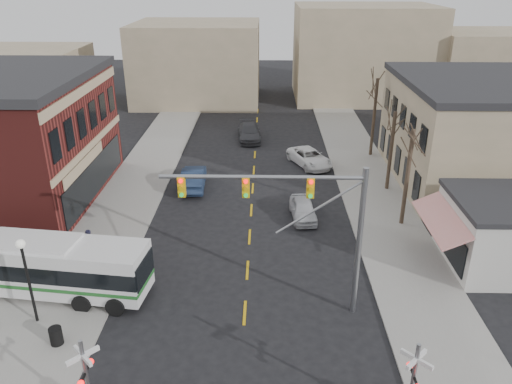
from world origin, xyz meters
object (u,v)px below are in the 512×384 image
at_px(car_d, 249,132).
at_px(traffic_signal_mast, 305,212).
at_px(rr_crossing_west, 99,383).
at_px(pedestrian_far, 90,243).
at_px(transit_bus, 36,265).
at_px(pedestrian_near, 106,269).
at_px(trash_bin, 56,336).
at_px(car_b, 194,178).
at_px(car_c, 310,158).
at_px(street_lamp, 25,265).
at_px(car_a, 303,209).

bearing_deg(car_d, traffic_signal_mast, -87.67).
distance_m(rr_crossing_west, pedestrian_far, 12.93).
xyz_separation_m(transit_bus, traffic_signal_mast, (14.18, -1.31, 3.95)).
bearing_deg(pedestrian_far, car_d, 19.27).
xyz_separation_m(car_d, pedestrian_far, (-8.94, -23.38, 0.23)).
height_order(transit_bus, pedestrian_near, transit_bus).
xyz_separation_m(transit_bus, rr_crossing_west, (6.03, -8.45, 0.19)).
xyz_separation_m(trash_bin, car_b, (3.96, 18.74, 0.28)).
bearing_deg(car_d, pedestrian_near, -110.33).
xyz_separation_m(transit_bus, pedestrian_near, (3.38, 0.92, -0.84)).
height_order(trash_bin, car_b, car_b).
distance_m(rr_crossing_west, car_c, 30.02).
height_order(street_lamp, pedestrian_near, street_lamp).
distance_m(traffic_signal_mast, rr_crossing_west, 11.47).
bearing_deg(car_c, street_lamp, -148.81).
distance_m(traffic_signal_mast, car_a, 11.73).
bearing_deg(trash_bin, rr_crossing_west, -50.38).
relative_size(street_lamp, pedestrian_far, 2.61).
bearing_deg(street_lamp, trash_bin, -44.83).
bearing_deg(traffic_signal_mast, car_a, 85.78).
bearing_deg(rr_crossing_west, pedestrian_near, 105.82).
bearing_deg(car_d, car_b, -113.11).
xyz_separation_m(street_lamp, trash_bin, (1.65, -1.64, -2.85)).
relative_size(rr_crossing_west, car_a, 1.36).
bearing_deg(pedestrian_near, street_lamp, 128.74).
distance_m(pedestrian_near, pedestrian_far, 3.25).
distance_m(traffic_signal_mast, pedestrian_far, 14.30).
xyz_separation_m(rr_crossing_west, car_c, (10.22, 28.20, -1.24)).
distance_m(transit_bus, car_a, 17.63).
bearing_deg(traffic_signal_mast, pedestrian_near, 168.33).
height_order(transit_bus, street_lamp, street_lamp).
xyz_separation_m(street_lamp, car_a, (14.10, 11.82, -2.71)).
height_order(transit_bus, trash_bin, transit_bus).
height_order(car_a, car_c, car_c).
distance_m(car_a, pedestrian_far, 14.46).
distance_m(street_lamp, car_a, 18.60).
xyz_separation_m(trash_bin, pedestrian_far, (-0.88, 7.87, 0.45)).
height_order(transit_bus, rr_crossing_west, rr_crossing_west).
height_order(rr_crossing_west, car_d, rr_crossing_west).
relative_size(traffic_signal_mast, car_c, 1.84).
bearing_deg(car_a, car_d, 99.33).
distance_m(transit_bus, car_c, 25.60).
xyz_separation_m(transit_bus, car_a, (14.96, 9.27, -1.07)).
bearing_deg(car_b, car_d, -111.22).
xyz_separation_m(transit_bus, trash_bin, (2.51, -4.20, -1.21)).
bearing_deg(transit_bus, traffic_signal_mast, -5.27).
xyz_separation_m(transit_bus, street_lamp, (0.86, -2.55, 1.64)).
height_order(pedestrian_near, pedestrian_far, pedestrian_far).
bearing_deg(pedestrian_near, car_c, -49.76).
height_order(traffic_signal_mast, trash_bin, traffic_signal_mast).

